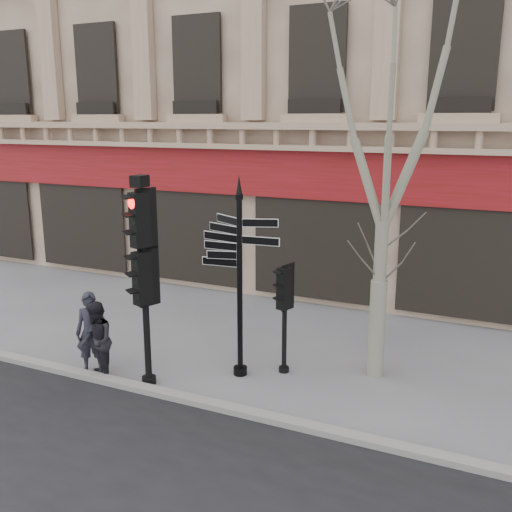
# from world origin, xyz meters

# --- Properties ---
(ground) EXTENTS (80.00, 80.00, 0.00)m
(ground) POSITION_xyz_m (0.00, 0.00, 0.00)
(ground) COLOR slate
(ground) RESTS_ON ground
(kerb) EXTENTS (80.00, 0.25, 0.12)m
(kerb) POSITION_xyz_m (0.00, -1.40, 0.06)
(kerb) COLOR gray
(kerb) RESTS_ON ground
(building) EXTENTS (28.00, 15.52, 18.00)m
(building) POSITION_xyz_m (0.00, 12.48, 8.99)
(building) COLOR gray
(building) RESTS_ON ground
(fingerpost) EXTENTS (1.80, 1.80, 4.01)m
(fingerpost) POSITION_xyz_m (0.17, 0.05, 2.70)
(fingerpost) COLOR black
(fingerpost) RESTS_ON ground
(traffic_signal_main) EXTENTS (0.53, 0.45, 4.05)m
(traffic_signal_main) POSITION_xyz_m (-1.26, -1.07, 2.56)
(traffic_signal_main) COLOR black
(traffic_signal_main) RESTS_ON ground
(traffic_signal_secondary) EXTENTS (0.43, 0.36, 2.21)m
(traffic_signal_secondary) POSITION_xyz_m (0.93, 0.53, 1.54)
(traffic_signal_secondary) COLOR black
(traffic_signal_secondary) RESTS_ON ground
(plane_tree) EXTENTS (2.87, 2.87, 7.64)m
(plane_tree) POSITION_xyz_m (2.64, 1.16, 5.36)
(plane_tree) COLOR gray
(plane_tree) RESTS_ON ground
(pedestrian_a) EXTENTS (0.73, 0.63, 1.69)m
(pedestrian_a) POSITION_xyz_m (-2.60, -1.10, 0.84)
(pedestrian_a) COLOR #20202B
(pedestrian_a) RESTS_ON ground
(pedestrian_b) EXTENTS (0.96, 0.97, 1.58)m
(pedestrian_b) POSITION_xyz_m (-2.30, -1.30, 0.79)
(pedestrian_b) COLOR black
(pedestrian_b) RESTS_ON ground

